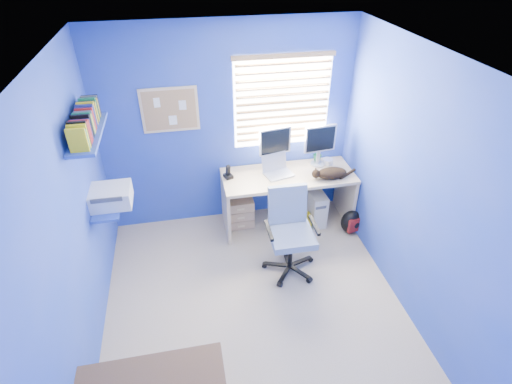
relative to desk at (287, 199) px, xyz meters
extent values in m
cube|color=#C0AF98|center=(-0.67, -1.26, -0.37)|extent=(3.00, 3.20, 0.00)
cube|color=white|center=(-0.67, -1.26, 2.13)|extent=(3.00, 3.20, 0.00)
cube|color=#2041B9|center=(-0.67, 0.34, 0.88)|extent=(3.00, 0.01, 2.50)
cube|color=#2041B9|center=(-0.67, -2.86, 0.88)|extent=(3.00, 0.01, 2.50)
cube|color=#2041B9|center=(-2.17, -1.26, 0.88)|extent=(0.01, 3.20, 2.50)
cube|color=#2041B9|center=(0.83, -1.26, 0.88)|extent=(0.01, 3.20, 2.50)
cube|color=tan|center=(0.00, 0.00, 0.00)|extent=(1.61, 0.65, 0.74)
cube|color=silver|center=(-0.12, 0.02, 0.48)|extent=(0.39, 0.34, 0.22)
cube|color=silver|center=(-0.13, 0.21, 0.64)|extent=(0.41, 0.19, 0.54)
cube|color=silver|center=(0.43, 0.16, 0.64)|extent=(0.41, 0.16, 0.54)
cube|color=black|center=(-0.73, 0.07, 0.45)|extent=(0.12, 0.13, 0.17)
imported|color=#135F37|center=(0.44, 0.24, 0.42)|extent=(0.10, 0.09, 0.10)
cylinder|color=silver|center=(0.56, 0.16, 0.41)|extent=(0.13, 0.13, 0.07)
ellipsoid|color=black|center=(0.49, -0.17, 0.44)|extent=(0.38, 0.21, 0.13)
cube|color=beige|center=(0.37, -0.02, -0.14)|extent=(0.21, 0.45, 0.45)
cube|color=tan|center=(-0.61, 0.09, -0.17)|extent=(0.35, 0.28, 0.41)
cube|color=yellow|center=(0.23, -0.22, -0.25)|extent=(0.03, 0.17, 0.24)
ellipsoid|color=black|center=(0.76, -0.34, -0.21)|extent=(0.31, 0.26, 0.32)
cylinder|color=black|center=(-0.18, -0.85, -0.34)|extent=(0.58, 0.58, 0.06)
cylinder|color=black|center=(-0.18, -0.85, -0.11)|extent=(0.05, 0.05, 0.40)
cube|color=gray|center=(-0.18, -0.85, 0.13)|extent=(0.47, 0.47, 0.08)
cube|color=gray|center=(-0.18, -0.62, 0.39)|extent=(0.42, 0.07, 0.44)
cube|color=white|center=(-0.02, 0.33, 1.18)|extent=(1.15, 0.01, 1.10)
cube|color=#A87B50|center=(-0.02, 0.30, 1.18)|extent=(1.10, 0.03, 1.00)
cube|color=tan|center=(-1.32, 0.33, 1.18)|extent=(0.64, 0.02, 0.52)
cube|color=tan|center=(-1.32, 0.32, 1.18)|extent=(0.58, 0.01, 0.46)
cube|color=#2B47AE|center=(-2.03, -0.51, 0.55)|extent=(0.26, 0.55, 0.03)
cube|color=silver|center=(-1.99, -0.51, 0.65)|extent=(0.42, 0.34, 0.18)
cube|color=#2B47AE|center=(-2.04, -0.51, 1.35)|extent=(0.24, 0.90, 0.03)
cube|color=navy|center=(-2.05, -0.51, 1.48)|extent=(0.15, 0.80, 0.22)
camera|label=1|loc=(-1.20, -4.00, 2.91)|focal=28.00mm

